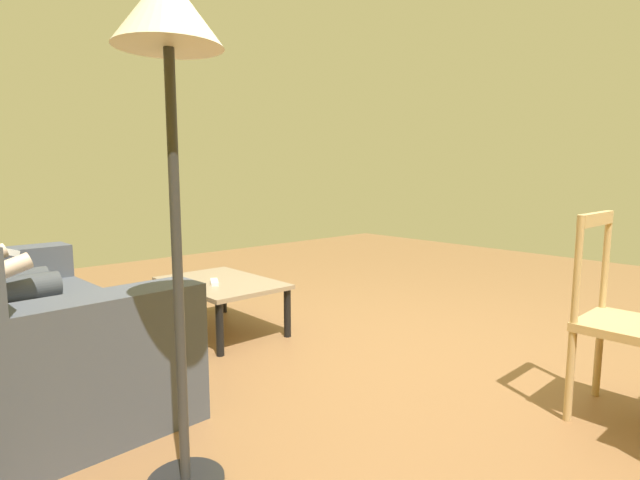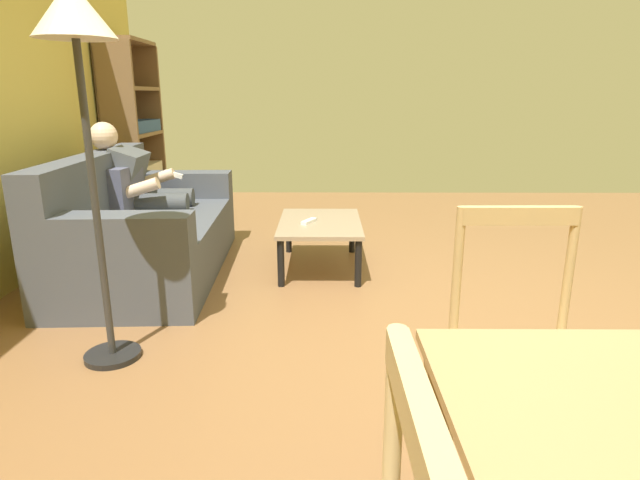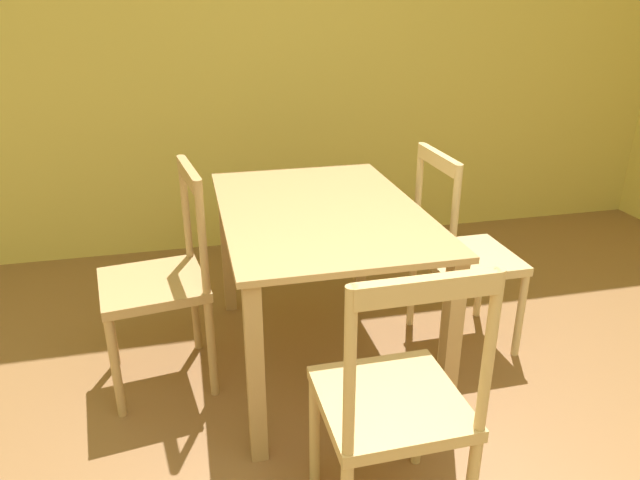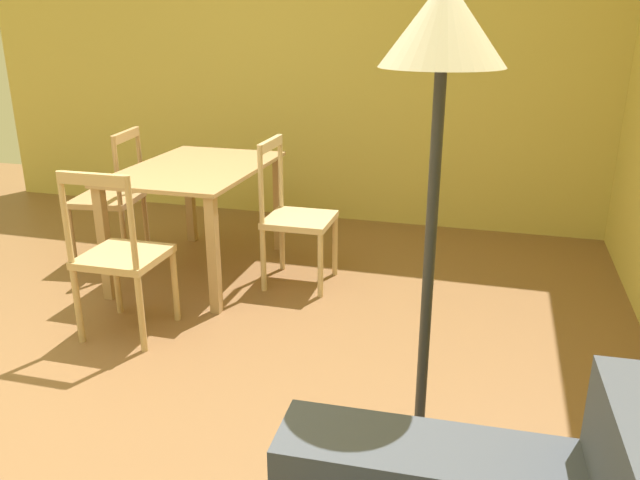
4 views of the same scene
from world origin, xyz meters
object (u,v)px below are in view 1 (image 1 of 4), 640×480
object	(u,v)px
coffee_table	(221,287)
dining_chair_facing_couch	(626,323)
tv_remote	(214,282)
floor_lamp	(169,60)
couch	(13,332)

from	to	relation	value
coffee_table	dining_chair_facing_couch	world-z (taller)	dining_chair_facing_couch
tv_remote	floor_lamp	distance (m)	2.06
couch	tv_remote	distance (m)	1.25
dining_chair_facing_couch	tv_remote	bearing A→B (deg)	17.97
tv_remote	dining_chair_facing_couch	world-z (taller)	dining_chair_facing_couch
tv_remote	floor_lamp	size ratio (longest dim) A/B	0.10
floor_lamp	dining_chair_facing_couch	bearing A→B (deg)	-117.65
coffee_table	tv_remote	bearing A→B (deg)	119.90
coffee_table	tv_remote	distance (m)	0.11
dining_chair_facing_couch	floor_lamp	size ratio (longest dim) A/B	0.54
coffee_table	tv_remote	xyz separation A→B (m)	(-0.05, 0.08, 0.06)
dining_chair_facing_couch	couch	bearing A→B (deg)	41.67
couch	tv_remote	size ratio (longest dim) A/B	11.65
tv_remote	coffee_table	bearing A→B (deg)	-122.37
couch	coffee_table	xyz separation A→B (m)	(0.13, -1.33, 0.00)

